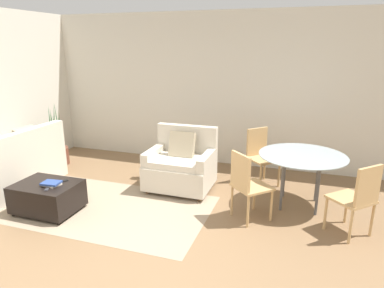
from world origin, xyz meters
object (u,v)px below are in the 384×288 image
Objects in this scene: tv_remote_secondary at (47,188)px; dining_chair_far_left at (260,153)px; ottoman at (48,196)px; dining_chair_near_right at (358,196)px; armchair at (181,166)px; tv_remote_primary at (62,181)px; potted_plant at (58,150)px; dining_table at (302,160)px; dining_chair_near_left at (247,182)px; book_stack at (51,184)px; couch at (4,172)px.

tv_remote_secondary is 0.16× the size of dining_chair_far_left.
dining_chair_near_right is (3.84, 0.62, 0.30)m from ottoman.
armchair reaches higher than tv_remote_secondary.
tv_remote_primary is 2.02m from potted_plant.
potted_plant is 4.39m from dining_table.
dining_chair_far_left reaches higher than dining_table.
dining_chair_near_left reaches higher than ottoman.
ottoman is 3.27× the size of book_stack.
couch reaches higher than ottoman.
ottoman is at bearing -166.36° from dining_chair_near_left.
ottoman is at bearing -143.27° from tv_remote_primary.
tv_remote_secondary is 2.54m from dining_chair_near_left.
dining_chair_near_left is (3.62, 0.30, 0.19)m from couch.
dining_chair_near_right is at bearing -45.00° from dining_table.
dining_chair_near_right is (2.41, -0.69, 0.15)m from armchair.
book_stack is at bearing -141.75° from dining_chair_far_left.
potted_plant is (-1.30, 1.77, -0.14)m from tv_remote_secondary.
couch is at bearing 170.33° from tv_remote_primary.
potted_plant reaches higher than dining_chair_far_left.
dining_chair_far_left is at bearing 90.00° from dining_chair_near_left.
dining_table is at bearing 20.60° from tv_remote_primary.
tv_remote_primary is 0.25m from tv_remote_secondary.
potted_plant is 3.73m from dining_chair_far_left.
dining_table is 0.92m from dining_chair_near_left.
dining_chair_near_right reaches higher than book_stack.
armchair is at bearing 45.71° from book_stack.
potted_plant is at bearing 175.02° from dining_table.
dining_chair_near_right is (3.72, 0.65, 0.09)m from book_stack.
dining_chair_near_right reaches higher than ottoman.
dining_chair_far_left reaches higher than book_stack.
potted_plant is at bearing 172.85° from armchair.
potted_plant is at bearing 126.18° from tv_remote_secondary.
dining_chair_near_right is (3.68, 0.50, 0.11)m from tv_remote_primary.
potted_plant is at bearing 164.67° from dining_chair_near_left.
dining_chair_near_left is (2.56, 0.62, 0.30)m from ottoman.
armchair is at bearing -7.15° from potted_plant.
dining_chair_near_right is at bearing 9.90° from book_stack.
armchair reaches higher than dining_chair_near_left.
dining_chair_far_left is at bearing 40.08° from tv_remote_secondary.
tv_remote_primary is at bearing 36.73° from ottoman.
book_stack is (0.11, -0.03, 0.21)m from ottoman.
book_stack is 0.28× the size of dining_chair_far_left.
dining_chair_near_left is at bearing 13.64° from ottoman.
couch reaches higher than dining_table.
dining_chair_near_right is at bearing -16.06° from armchair.
book_stack reaches higher than tv_remote_primary.
book_stack is at bearing 104.41° from tv_remote_secondary.
tv_remote_primary is at bearing 73.29° from book_stack.
book_stack is (1.18, -0.35, 0.11)m from couch.
tv_remote_secondary is at bearing -20.92° from couch.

